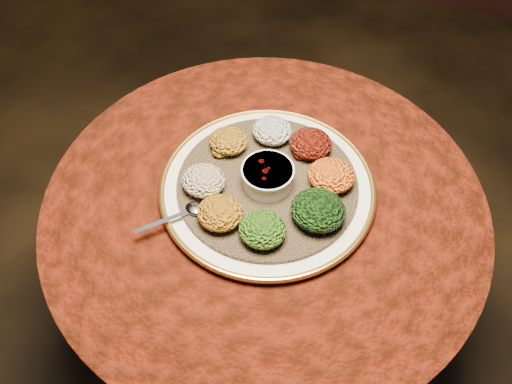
% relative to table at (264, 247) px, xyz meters
% --- Properties ---
extents(table, '(0.96, 0.96, 0.73)m').
position_rel_table_xyz_m(table, '(0.00, 0.00, 0.00)').
color(table, black).
rests_on(table, ground).
extents(platter, '(0.52, 0.52, 0.02)m').
position_rel_table_xyz_m(platter, '(-0.01, 0.03, 0.19)').
color(platter, beige).
rests_on(platter, table).
extents(injera, '(0.51, 0.51, 0.01)m').
position_rel_table_xyz_m(injera, '(-0.01, 0.03, 0.20)').
color(injera, brown).
rests_on(injera, platter).
extents(stew_bowl, '(0.11, 0.11, 0.05)m').
position_rel_table_xyz_m(stew_bowl, '(-0.01, 0.03, 0.24)').
color(stew_bowl, silver).
rests_on(stew_bowl, injera).
extents(spoon, '(0.12, 0.12, 0.01)m').
position_rel_table_xyz_m(spoon, '(-0.13, -0.10, 0.21)').
color(spoon, silver).
rests_on(spoon, injera).
extents(portion_ayib, '(0.09, 0.09, 0.04)m').
position_rel_table_xyz_m(portion_ayib, '(-0.04, 0.16, 0.23)').
color(portion_ayib, beige).
rests_on(portion_ayib, injera).
extents(portion_kitfo, '(0.10, 0.09, 0.05)m').
position_rel_table_xyz_m(portion_kitfo, '(0.05, 0.15, 0.23)').
color(portion_kitfo, black).
rests_on(portion_kitfo, injera).
extents(portion_tikil, '(0.10, 0.09, 0.05)m').
position_rel_table_xyz_m(portion_tikil, '(0.12, 0.08, 0.23)').
color(portion_tikil, '#C37C10').
rests_on(portion_tikil, injera).
extents(portion_gomen, '(0.11, 0.11, 0.05)m').
position_rel_table_xyz_m(portion_gomen, '(0.12, -0.02, 0.24)').
color(portion_gomen, black).
rests_on(portion_gomen, injera).
extents(portion_mixveg, '(0.10, 0.09, 0.05)m').
position_rel_table_xyz_m(portion_mixveg, '(0.03, -0.10, 0.23)').
color(portion_mixveg, '#932209').
rests_on(portion_mixveg, injera).
extents(portion_kik, '(0.10, 0.09, 0.05)m').
position_rel_table_xyz_m(portion_kik, '(-0.06, -0.09, 0.23)').
color(portion_kik, '#9A580D').
rests_on(portion_kik, injera).
extents(portion_timatim, '(0.09, 0.09, 0.05)m').
position_rel_table_xyz_m(portion_timatim, '(-0.13, -0.03, 0.23)').
color(portion_timatim, maroon).
rests_on(portion_timatim, injera).
extents(portion_shiro, '(0.09, 0.08, 0.04)m').
position_rel_table_xyz_m(portion_shiro, '(-0.12, 0.10, 0.23)').
color(portion_shiro, '#975E12').
rests_on(portion_shiro, injera).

